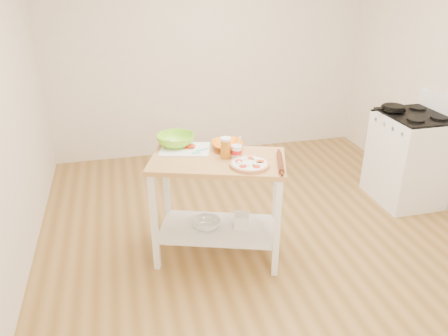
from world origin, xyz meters
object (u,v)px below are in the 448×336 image
prep_island (218,188)px  green_bowl (176,140)px  gas_stove (408,158)px  beer_pint (226,148)px  cutting_board (185,149)px  shelf_glass_bowl (206,224)px  orange_bowl (227,145)px  shelf_bin (242,220)px  rolling_pin (280,162)px  pizza (249,164)px  spatula (200,151)px  yogurt_tub (237,151)px  skillet (393,108)px  knife (171,142)px

prep_island → green_bowl: 0.54m
gas_stove → beer_pint: 2.19m
prep_island → cutting_board: size_ratio=2.54×
green_bowl → shelf_glass_bowl: bearing=-59.8°
orange_bowl → shelf_bin: 0.65m
cutting_board → rolling_pin: 0.81m
pizza → spatula: 0.47m
prep_island → shelf_bin: (0.20, -0.03, -0.32)m
gas_stove → rolling_pin: 1.90m
shelf_glass_bowl → cutting_board: bearing=120.2°
cutting_board → yogurt_tub: bearing=-19.3°
skillet → shelf_bin: (-1.76, -0.68, -0.65)m
beer_pint → shelf_glass_bowl: size_ratio=0.71×
spatula → knife: 0.32m
prep_island → rolling_pin: bearing=-26.9°
orange_bowl → green_bowl: green_bowl is taller
cutting_board → orange_bowl: bearing=4.8°
rolling_pin → shelf_bin: rolling_pin is taller
prep_island → pizza: size_ratio=3.91×
pizza → spatula: bearing=132.6°
knife → rolling_pin: bearing=-8.4°
skillet → orange_bowl: (-1.84, -0.47, -0.04)m
orange_bowl → rolling_pin: size_ratio=0.71×
pizza → cutting_board: (-0.42, 0.44, -0.01)m
cutting_board → rolling_pin: rolling_pin is taller
spatula → beer_pint: (0.18, -0.15, 0.07)m
gas_stove → shelf_bin: bearing=-164.9°
gas_stove → orange_bowl: gas_stove is taller
beer_pint → green_bowl: bearing=135.5°
knife → beer_pint: size_ratio=1.49×
orange_bowl → shelf_bin: (0.08, -0.21, -0.61)m
orange_bowl → shelf_glass_bowl: orange_bowl is taller
knife → yogurt_tub: bearing=-10.1°
knife → rolling_pin: size_ratio=0.70×
cutting_board → spatula: (0.11, -0.09, 0.01)m
skillet → pizza: size_ratio=1.26×
prep_island → pizza: pizza is taller
spatula → green_bowl: 0.26m
beer_pint → shelf_glass_bowl: beer_pint is taller
skillet → cutting_board: size_ratio=0.82×
skillet → shelf_glass_bowl: (-2.06, -0.62, -0.68)m
orange_bowl → yogurt_tub: 0.20m
spatula → shelf_glass_bowl: (0.02, -0.12, -0.62)m
skillet → knife: (-2.28, -0.25, -0.06)m
gas_stove → beer_pint: bearing=-166.7°
orange_bowl → shelf_bin: size_ratio=2.07×
cutting_board → knife: 0.18m
prep_island → shelf_glass_bowl: (-0.10, 0.03, -0.35)m
knife → beer_pint: beer_pint is taller
yogurt_tub → rolling_pin: 0.36m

